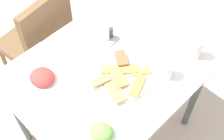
{
  "coord_description": "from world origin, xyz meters",
  "views": [
    {
      "loc": [
        -0.69,
        -0.73,
        2.09
      ],
      "look_at": [
        0.01,
        -0.04,
        0.76
      ],
      "focal_mm": 49.66,
      "sensor_mm": 36.0,
      "label": 1
    }
  ],
  "objects": [
    {
      "name": "spoon",
      "position": [
        0.29,
        0.33,
        0.74
      ],
      "size": [
        0.2,
        0.04,
        0.0
      ],
      "primitive_type": "cube",
      "rotation": [
        0.0,
        0.0,
        -0.15
      ],
      "color": "silver",
      "rests_on": "paper_napkin"
    },
    {
      "name": "condiment_caddy",
      "position": [
        0.17,
        0.15,
        0.76
      ],
      "size": [
        0.1,
        0.1,
        0.09
      ],
      "color": "#B2B2B7",
      "rests_on": "dining_table"
    },
    {
      "name": "pide_platter",
      "position": [
        0.02,
        -0.09,
        0.75
      ],
      "size": [
        0.32,
        0.31,
        0.04
      ],
      "color": "white",
      "rests_on": "dining_table"
    },
    {
      "name": "fork",
      "position": [
        0.29,
        0.29,
        0.74
      ],
      "size": [
        0.18,
        0.03,
        0.0
      ],
      "primitive_type": "cube",
      "rotation": [
        0.0,
        0.0,
        -0.11
      ],
      "color": "silver",
      "rests_on": "paper_napkin"
    },
    {
      "name": "soda_can",
      "position": [
        0.43,
        -0.27,
        0.8
      ],
      "size": [
        0.09,
        0.09,
        0.12
      ],
      "primitive_type": "cylinder",
      "rotation": [
        0.0,
        0.0,
        4.18
      ],
      "color": "silver",
      "rests_on": "dining_table"
    },
    {
      "name": "ground_plane",
      "position": [
        0.0,
        0.0,
        0.0
      ],
      "size": [
        6.0,
        6.0,
        0.0
      ],
      "primitive_type": "plane",
      "color": "#BDABA6"
    },
    {
      "name": "dining_chair",
      "position": [
        -0.01,
        0.65,
        0.49
      ],
      "size": [
        0.47,
        0.48,
        0.88
      ],
      "color": "brown",
      "rests_on": "ground_plane"
    },
    {
      "name": "dining_table",
      "position": [
        0.0,
        0.0,
        0.65
      ],
      "size": [
        1.01,
        0.84,
        0.73
      ],
      "color": "white",
      "rests_on": "ground_plane"
    },
    {
      "name": "drinking_glass",
      "position": [
        0.21,
        -0.25,
        0.78
      ],
      "size": [
        0.07,
        0.07,
        0.09
      ],
      "primitive_type": "cylinder",
      "color": "silver",
      "rests_on": "dining_table"
    },
    {
      "name": "paper_napkin",
      "position": [
        0.29,
        0.31,
        0.74
      ],
      "size": [
        0.17,
        0.17,
        0.0
      ],
      "primitive_type": "cube",
      "rotation": [
        0.0,
        0.0,
        0.18
      ],
      "color": "white",
      "rests_on": "dining_table"
    },
    {
      "name": "salad_plate_rice",
      "position": [
        -0.28,
        0.19,
        0.76
      ],
      "size": [
        0.22,
        0.22,
        0.07
      ],
      "color": "white",
      "rests_on": "dining_table"
    },
    {
      "name": "salad_plate_greens",
      "position": [
        -0.28,
        -0.26,
        0.76
      ],
      "size": [
        0.2,
        0.2,
        0.07
      ],
      "color": "white",
      "rests_on": "dining_table"
    }
  ]
}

